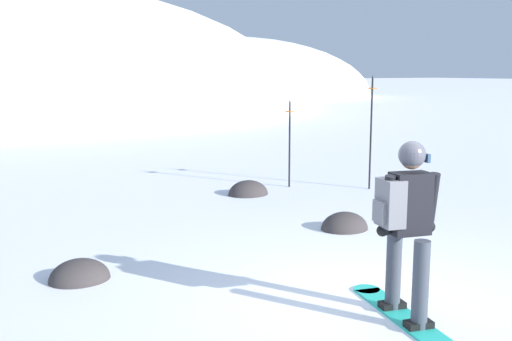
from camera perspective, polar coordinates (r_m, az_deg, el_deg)
name	(u,v)px	position (r m, az deg, el deg)	size (l,w,h in m)	color
ground_plane	(379,306)	(6.29, 11.72, -12.58)	(300.00, 300.00, 0.00)	white
ridge_peak_far	(230,97)	(54.83, -2.51, 7.06)	(26.42, 23.77, 10.77)	white
snowboarder_main	(406,226)	(5.72, 14.15, -5.20)	(0.65, 1.81, 1.71)	#23B7A3
piste_marker_near	(290,137)	(12.05, 3.24, 3.26)	(0.20, 0.20, 1.80)	black
piste_marker_far	(371,125)	(12.02, 10.97, 4.28)	(0.20, 0.20, 2.27)	black
rock_dark	(80,280)	(7.16, -16.52, -10.00)	(0.69, 0.59, 0.48)	#383333
rock_mid	(344,229)	(9.07, 8.47, -5.56)	(0.74, 0.63, 0.52)	#383333
rock_small	(248,195)	(11.43, -0.75, -2.31)	(0.79, 0.67, 0.55)	#383333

